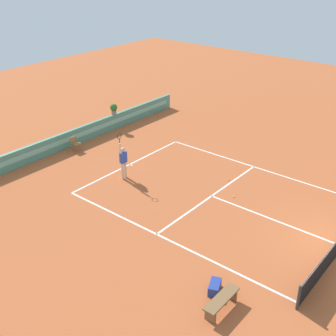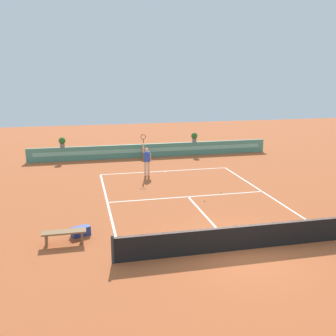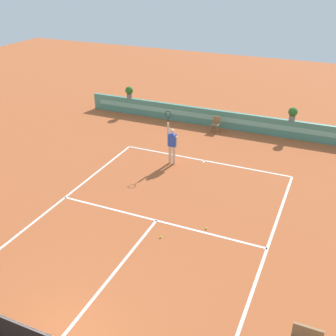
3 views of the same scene
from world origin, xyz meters
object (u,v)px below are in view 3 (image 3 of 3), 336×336
tennis_ball_mid_court (161,237)px  potted_plant_far_left (129,91)px  tennis_ball_near_baseline (206,228)px  ball_kid_chair (216,123)px  tennis_player (172,143)px  potted_plant_right (293,113)px

tennis_ball_mid_court → potted_plant_far_left: 13.05m
potted_plant_far_left → tennis_ball_near_baseline: bearing=-49.4°
ball_kid_chair → tennis_ball_mid_court: ball_kid_chair is taller
ball_kid_chair → tennis_ball_mid_court: (1.25, -10.15, -0.44)m
tennis_ball_near_baseline → ball_kid_chair: bearing=105.7°
ball_kid_chair → tennis_player: size_ratio=0.33×
ball_kid_chair → tennis_ball_mid_court: size_ratio=12.50×
tennis_ball_near_baseline → potted_plant_far_left: (-8.36, 9.76, 1.38)m
tennis_player → potted_plant_far_left: (-5.14, 5.39, 0.36)m
ball_kid_chair → tennis_player: 4.74m
tennis_ball_mid_court → potted_plant_right: bearing=76.0°
tennis_ball_mid_court → potted_plant_right: potted_plant_right is taller
ball_kid_chair → tennis_ball_near_baseline: size_ratio=12.50×
tennis_ball_mid_court → potted_plant_far_left: bearing=123.0°
tennis_ball_near_baseline → potted_plant_right: bearing=81.7°
potted_plant_right → potted_plant_far_left: 9.77m
potted_plant_right → tennis_ball_mid_court: bearing=-104.0°
tennis_player → potted_plant_right: (4.63, 5.39, 0.36)m
tennis_ball_mid_court → potted_plant_right: (2.71, 10.88, 1.38)m
ball_kid_chair → tennis_ball_near_baseline: (2.54, -9.03, -0.44)m
potted_plant_right → potted_plant_far_left: (-9.77, 0.00, 0.00)m
tennis_ball_mid_court → potted_plant_far_left: (-7.07, 10.88, 1.38)m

